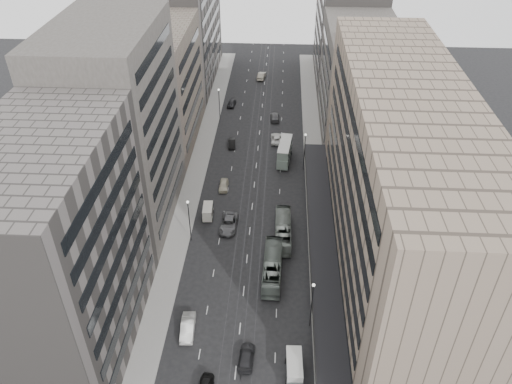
% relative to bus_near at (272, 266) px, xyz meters
% --- Properties ---
extents(ground, '(220.00, 220.00, 0.00)m').
position_rel_bus_near_xyz_m(ground, '(-4.20, -4.82, -1.64)').
color(ground, black).
rests_on(ground, ground).
extents(sidewalk_right, '(4.00, 125.00, 0.15)m').
position_rel_bus_near_xyz_m(sidewalk_right, '(7.80, 32.68, -1.56)').
color(sidewalk_right, gray).
rests_on(sidewalk_right, ground).
extents(sidewalk_left, '(4.00, 125.00, 0.15)m').
position_rel_bus_near_xyz_m(sidewalk_left, '(-16.20, 32.68, -1.56)').
color(sidewalk_left, gray).
rests_on(sidewalk_left, ground).
extents(department_store, '(19.20, 60.00, 30.00)m').
position_rel_bus_near_xyz_m(department_store, '(17.26, 3.18, 13.31)').
color(department_store, gray).
rests_on(department_store, ground).
extents(building_right_mid, '(15.00, 28.00, 24.00)m').
position_rel_bus_near_xyz_m(building_right_mid, '(17.30, 47.18, 10.36)').
color(building_right_mid, '#45413B').
rests_on(building_right_mid, ground).
extents(building_right_far, '(15.00, 32.00, 28.00)m').
position_rel_bus_near_xyz_m(building_right_far, '(17.30, 77.18, 12.36)').
color(building_right_far, '#5A5551').
rests_on(building_right_far, ground).
extents(building_left_a, '(15.00, 28.00, 30.00)m').
position_rel_bus_near_xyz_m(building_left_a, '(-25.70, -12.82, 13.36)').
color(building_left_a, '#5A5551').
rests_on(building_left_a, ground).
extents(building_left_b, '(15.00, 26.00, 34.00)m').
position_rel_bus_near_xyz_m(building_left_b, '(-25.70, 14.18, 15.36)').
color(building_left_b, '#45413B').
rests_on(building_left_b, ground).
extents(building_left_c, '(15.00, 28.00, 25.00)m').
position_rel_bus_near_xyz_m(building_left_c, '(-25.70, 41.18, 10.86)').
color(building_left_c, '#685F51').
rests_on(building_left_c, ground).
extents(building_left_d, '(15.00, 38.00, 28.00)m').
position_rel_bus_near_xyz_m(building_left_d, '(-25.70, 74.18, 12.36)').
color(building_left_d, '#5A5551').
rests_on(building_left_d, ground).
extents(lamp_right_near, '(0.44, 0.44, 8.32)m').
position_rel_bus_near_xyz_m(lamp_right_near, '(5.50, -9.82, 3.57)').
color(lamp_right_near, '#262628').
rests_on(lamp_right_near, ground).
extents(lamp_right_far, '(0.44, 0.44, 8.32)m').
position_rel_bus_near_xyz_m(lamp_right_far, '(5.50, 30.18, 3.57)').
color(lamp_right_far, '#262628').
rests_on(lamp_right_far, ground).
extents(lamp_left_near, '(0.44, 0.44, 8.32)m').
position_rel_bus_near_xyz_m(lamp_left_near, '(-13.90, 7.18, 3.57)').
color(lamp_left_near, '#262628').
rests_on(lamp_left_near, ground).
extents(lamp_left_far, '(0.44, 0.44, 8.32)m').
position_rel_bus_near_xyz_m(lamp_left_far, '(-13.90, 50.18, 3.57)').
color(lamp_left_far, '#262628').
rests_on(lamp_left_far, ground).
extents(bus_near, '(3.05, 11.82, 3.28)m').
position_rel_bus_near_xyz_m(bus_near, '(0.00, 0.00, 0.00)').
color(bus_near, slate).
rests_on(bus_near, ground).
extents(bus_far, '(2.75, 11.13, 3.09)m').
position_rel_bus_near_xyz_m(bus_far, '(1.55, 8.84, -0.09)').
color(bus_far, gray).
rests_on(bus_far, ground).
extents(double_decker, '(3.25, 8.35, 4.45)m').
position_rel_bus_near_xyz_m(double_decker, '(1.58, 33.02, 0.77)').
color(double_decker, slate).
rests_on(double_decker, ground).
extents(vw_microbus, '(2.32, 4.84, 2.58)m').
position_rel_bus_near_xyz_m(vw_microbus, '(3.23, -17.55, -0.20)').
color(vw_microbus, slate).
rests_on(vw_microbus, ground).
extents(panel_van, '(2.01, 3.81, 2.35)m').
position_rel_bus_near_xyz_m(panel_van, '(-11.87, 13.59, -0.34)').
color(panel_van, beige).
rests_on(panel_van, ground).
extents(sedan_1, '(2.10, 5.23, 1.69)m').
position_rel_bus_near_xyz_m(sedan_1, '(-11.30, -11.68, -0.79)').
color(sedan_1, silver).
rests_on(sedan_1, ground).
extents(sedan_2, '(3.11, 6.28, 1.71)m').
position_rel_bus_near_xyz_m(sedan_2, '(-7.91, 10.92, -0.78)').
color(sedan_2, '#5E5E60').
rests_on(sedan_2, ground).
extents(sedan_3, '(2.29, 4.99, 1.41)m').
position_rel_bus_near_xyz_m(sedan_3, '(-2.93, -15.93, -0.93)').
color(sedan_3, black).
rests_on(sedan_3, ground).
extents(sedan_4, '(1.77, 4.28, 1.45)m').
position_rel_bus_near_xyz_m(sedan_4, '(-10.06, 22.63, -0.91)').
color(sedan_4, beige).
rests_on(sedan_4, ground).
extents(sedan_5, '(1.98, 4.31, 1.37)m').
position_rel_bus_near_xyz_m(sedan_5, '(-10.02, 38.81, -0.95)').
color(sedan_5, black).
rests_on(sedan_5, ground).
extents(sedan_6, '(2.65, 5.41, 1.48)m').
position_rel_bus_near_xyz_m(sedan_6, '(-0.23, 41.36, -0.90)').
color(sedan_6, white).
rests_on(sedan_6, ground).
extents(sedan_7, '(2.36, 5.11, 1.45)m').
position_rel_bus_near_xyz_m(sedan_7, '(-0.89, 51.80, -0.91)').
color(sedan_7, '#515153').
rests_on(sedan_7, ground).
extents(sedan_8, '(2.17, 4.47, 1.47)m').
position_rel_bus_near_xyz_m(sedan_8, '(-11.93, 58.69, -0.90)').
color(sedan_8, '#252527').
rests_on(sedan_8, ground).
extents(sedan_9, '(2.46, 5.37, 1.71)m').
position_rel_bus_near_xyz_m(sedan_9, '(-5.19, 76.34, -0.78)').
color(sedan_9, '#ABA28D').
rests_on(sedan_9, ground).
extents(pedestrian, '(0.83, 0.64, 2.01)m').
position_rel_bus_near_xyz_m(pedestrian, '(7.10, -13.79, -0.48)').
color(pedestrian, black).
rests_on(pedestrian, sidewalk_right).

